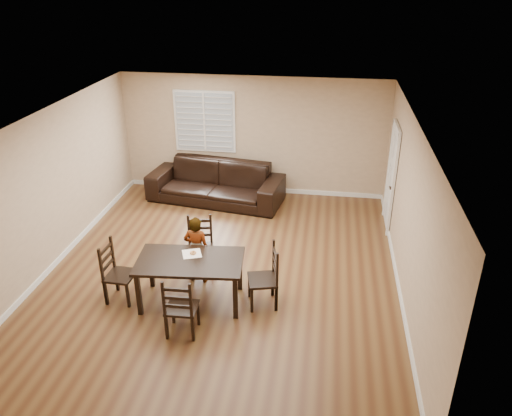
# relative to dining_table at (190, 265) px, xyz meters

# --- Properties ---
(ground) EXTENTS (7.00, 7.00, 0.00)m
(ground) POSITION_rel_dining_table_xyz_m (0.30, 0.93, -0.67)
(ground) COLOR brown
(ground) RESTS_ON ground
(room) EXTENTS (6.04, 7.04, 2.72)m
(room) POSITION_rel_dining_table_xyz_m (0.34, 1.11, 1.13)
(room) COLOR tan
(room) RESTS_ON ground
(dining_table) EXTENTS (1.70, 1.05, 0.76)m
(dining_table) POSITION_rel_dining_table_xyz_m (0.00, 0.00, 0.00)
(dining_table) COLOR black
(dining_table) RESTS_ON ground
(chair_near) EXTENTS (0.52, 0.50, 0.98)m
(chair_near) POSITION_rel_dining_table_xyz_m (-0.11, 1.03, -0.23)
(chair_near) COLOR black
(chair_near) RESTS_ON ground
(chair_far) EXTENTS (0.45, 0.42, 0.98)m
(chair_far) POSITION_rel_dining_table_xyz_m (0.07, -0.86, -0.23)
(chair_far) COLOR black
(chair_far) RESTS_ON ground
(chair_left) EXTENTS (0.44, 0.47, 1.01)m
(chair_left) POSITION_rel_dining_table_xyz_m (-1.24, -0.09, -0.21)
(chair_left) COLOR black
(chair_left) RESTS_ON ground
(chair_right) EXTENTS (0.53, 0.56, 1.03)m
(chair_right) POSITION_rel_dining_table_xyz_m (1.23, 0.13, -0.21)
(chair_right) COLOR black
(chair_right) RESTS_ON ground
(child) EXTENTS (0.45, 0.32, 1.19)m
(child) POSITION_rel_dining_table_xyz_m (-0.05, 0.59, -0.08)
(child) COLOR gray
(child) RESTS_ON ground
(napkin) EXTENTS (0.37, 0.37, 0.00)m
(napkin) POSITION_rel_dining_table_xyz_m (-0.02, 0.18, 0.09)
(napkin) COLOR white
(napkin) RESTS_ON dining_table
(donut) EXTENTS (0.10, 0.10, 0.04)m
(donut) POSITION_rel_dining_table_xyz_m (0.00, 0.18, 0.11)
(donut) COLOR #B97942
(donut) RESTS_ON napkin
(sofa) EXTENTS (3.12, 1.60, 0.87)m
(sofa) POSITION_rel_dining_table_xyz_m (-0.45, 3.78, -0.24)
(sofa) COLOR black
(sofa) RESTS_ON ground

